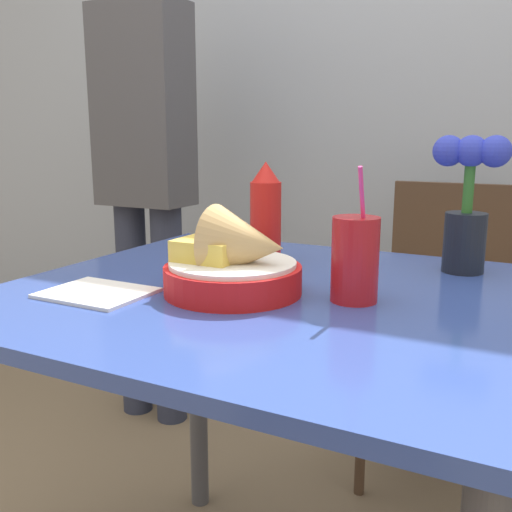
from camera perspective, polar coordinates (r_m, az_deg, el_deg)
The scene contains 9 objects.
wall_window at distance 2.21m, azimuth 17.06°, elevation 18.28°, with size 7.00×0.06×2.60m.
dining_table at distance 1.05m, azimuth 1.62°, elevation -9.93°, with size 0.91×0.83×0.77m.
chair_far_window at distance 1.84m, azimuth 18.68°, elevation -4.53°, with size 0.40×0.40×0.90m.
food_basket at distance 0.96m, azimuth -1.93°, elevation -0.73°, with size 0.24×0.24×0.15m.
ketchup_bottle at distance 1.19m, azimuth 0.97°, elevation 4.15°, with size 0.06×0.06×0.21m.
drink_cup at distance 0.93m, azimuth 9.86°, elevation -0.60°, with size 0.08×0.08×0.22m.
flower_vase at distance 1.18m, azimuth 20.41°, elevation 5.22°, with size 0.14×0.08×0.27m.
napkin at distance 1.01m, azimuth -15.60°, elevation -3.57°, with size 0.17×0.14×0.01m.
person_standing at distance 2.04m, azimuth -11.05°, elevation 9.33°, with size 0.32×0.18×1.65m.
Camera 1 is at (0.42, -0.88, 1.04)m, focal length 40.00 mm.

